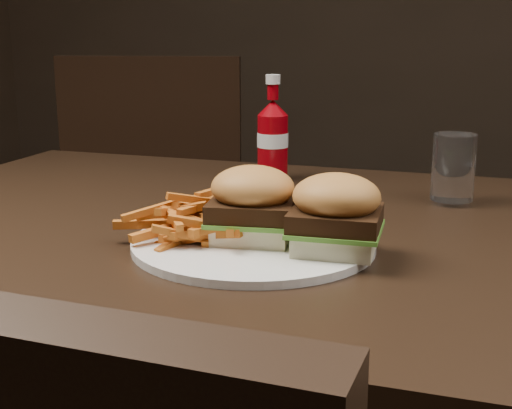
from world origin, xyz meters
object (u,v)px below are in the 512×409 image
(plate, at_px, (253,243))
(tumbler, at_px, (453,167))
(dining_table, at_px, (265,237))
(ketchup_bottle, at_px, (273,146))
(chair_far, at_px, (170,233))

(plate, xyz_separation_m, tumbler, (0.21, 0.29, 0.05))
(dining_table, xyz_separation_m, tumbler, (0.23, 0.19, 0.08))
(ketchup_bottle, bearing_deg, tumbler, -13.12)
(dining_table, height_order, ketchup_bottle, ketchup_bottle)
(chair_far, bearing_deg, ketchup_bottle, 113.84)
(plate, relative_size, ketchup_bottle, 2.82)
(dining_table, distance_m, ketchup_bottle, 0.28)
(tumbler, bearing_deg, plate, -125.73)
(dining_table, bearing_deg, ketchup_bottle, 104.66)
(tumbler, bearing_deg, dining_table, -141.20)
(ketchup_bottle, bearing_deg, plate, -76.57)
(dining_table, bearing_deg, plate, -79.53)
(dining_table, height_order, chair_far, dining_table)
(chair_far, relative_size, plate, 1.62)
(chair_far, bearing_deg, dining_table, 108.23)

